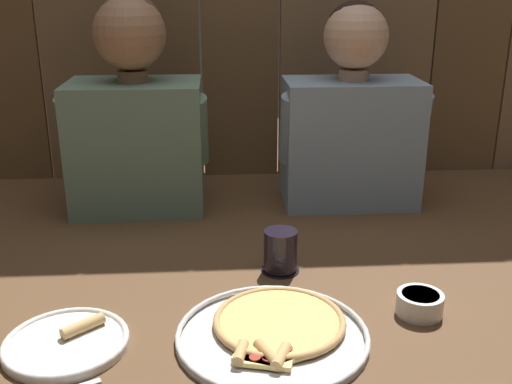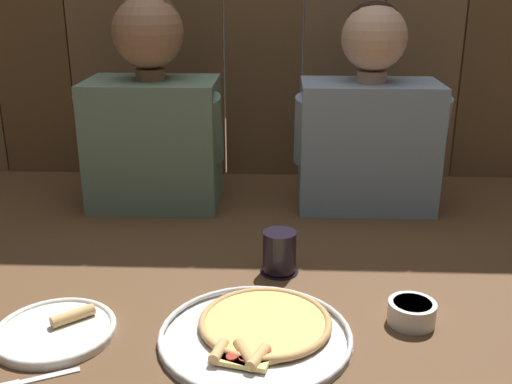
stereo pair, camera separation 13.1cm
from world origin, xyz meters
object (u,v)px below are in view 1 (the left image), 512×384
dipping_bowl (420,303)px  diner_left (135,115)px  drinking_glass (280,252)px  diner_right (352,117)px  pizza_tray (275,331)px  dinner_plate (67,342)px

dipping_bowl → diner_left: bearing=134.1°
drinking_glass → diner_right: bearing=60.5°
dipping_bowl → drinking_glass: bearing=141.6°
diner_left → diner_right: 0.60m
pizza_tray → drinking_glass: 0.26m
diner_right → dipping_bowl: bearing=-89.0°
dinner_plate → pizza_tray: bearing=1.7°
drinking_glass → diner_left: diner_left is taller
pizza_tray → dinner_plate: size_ratio=1.59×
dinner_plate → dipping_bowl: 0.66m
drinking_glass → diner_right: (0.24, 0.43, 0.20)m
diner_left → diner_right: size_ratio=1.04×
diner_left → diner_right: diner_left is taller
pizza_tray → dinner_plate: bearing=-178.3°
dipping_bowl → diner_right: size_ratio=0.16×
pizza_tray → drinking_glass: (0.04, 0.26, 0.04)m
drinking_glass → diner_right: size_ratio=0.17×
pizza_tray → diner_right: diner_right is taller
pizza_tray → diner_right: bearing=67.9°
drinking_glass → diner_left: size_ratio=0.17×
drinking_glass → diner_left: (-0.36, 0.43, 0.22)m
pizza_tray → dinner_plate: 0.37m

